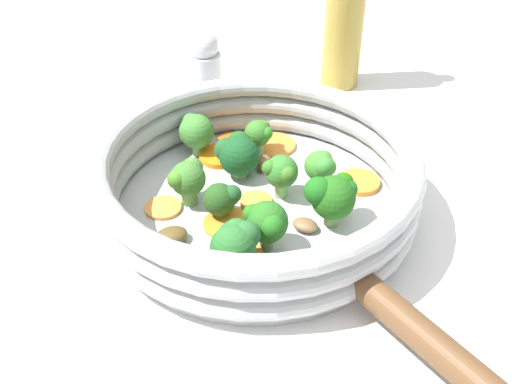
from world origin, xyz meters
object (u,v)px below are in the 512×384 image
object	(u,v)px
broccoli_floret_6	(195,131)
mushroom_piece_0	(264,163)
mushroom_piece_3	(171,236)
carrot_slice_0	(163,208)
broccoli_floret_4	(281,173)
carrot_slice_1	(262,226)
carrot_slice_7	(241,254)
carrot_slice_5	(262,203)
mushroom_piece_1	(305,225)
carrot_slice_2	(274,145)
broccoli_floret_7	(237,153)
carrot_slice_4	(228,223)
carrot_slice_6	(234,143)
broccoli_floret_8	(267,223)
carrot_slice_8	(359,182)
mushroom_piece_2	(277,266)
salt_shaker	(205,70)
skillet	(256,209)
broccoli_floret_0	(188,178)
broccoli_floret_5	(222,199)
oil_bottle	(345,7)
carrot_slice_3	(219,156)
broccoli_floret_2	(235,243)
broccoli_floret_1	(332,195)
broccoli_floret_3	(321,166)
broccoli_floret_9	(259,134)

from	to	relation	value
broccoli_floret_6	mushroom_piece_0	size ratio (longest dim) A/B	2.04
mushroom_piece_3	carrot_slice_0	bearing A→B (deg)	156.17
carrot_slice_0	broccoli_floret_4	bearing A→B (deg)	60.37
carrot_slice_1	carrot_slice_7	xyz separation A→B (m)	(0.02, -0.04, -0.00)
carrot_slice_5	mushroom_piece_1	xyz separation A→B (m)	(0.05, 0.01, 0.00)
carrot_slice_0	carrot_slice_2	size ratio (longest dim) A/B	0.74
mushroom_piece_3	broccoli_floret_7	bearing A→B (deg)	111.89
carrot_slice_4	carrot_slice_6	bearing A→B (deg)	139.31
carrot_slice_2	broccoli_floret_8	size ratio (longest dim) A/B	0.97
carrot_slice_2	broccoli_floret_4	world-z (taller)	broccoli_floret_4
carrot_slice_8	mushroom_piece_2	bearing A→B (deg)	-74.61
salt_shaker	skillet	bearing A→B (deg)	-23.64
carrot_slice_0	broccoli_floret_0	size ratio (longest dim) A/B	0.78
broccoli_floret_5	carrot_slice_4	bearing A→B (deg)	-17.19
carrot_slice_2	oil_bottle	world-z (taller)	oil_bottle
skillet	carrot_slice_3	bearing A→B (deg)	166.82
broccoli_floret_2	salt_shaker	bearing A→B (deg)	148.80
broccoli_floret_5	mushroom_piece_2	size ratio (longest dim) A/B	1.12
carrot_slice_2	broccoli_floret_1	size ratio (longest dim) A/B	0.92
carrot_slice_0	carrot_slice_4	size ratio (longest dim) A/B	0.78
carrot_slice_6	salt_shaker	world-z (taller)	salt_shaker
carrot_slice_5	broccoli_floret_4	xyz separation A→B (m)	(0.00, 0.02, 0.03)
skillet	broccoli_floret_8	size ratio (longest dim) A/B	5.80
skillet	mushroom_piece_1	distance (m)	0.06
carrot_slice_1	broccoli_floret_8	xyz separation A→B (m)	(0.03, -0.02, 0.03)
carrot_slice_7	broccoli_floret_7	world-z (taller)	broccoli_floret_7
broccoli_floret_4	broccoli_floret_3	bearing A→B (deg)	70.05
broccoli_floret_8	broccoli_floret_5	bearing A→B (deg)	-178.10
broccoli_floret_7	broccoli_floret_2	bearing A→B (deg)	-38.89
broccoli_floret_3	carrot_slice_5	bearing A→B (deg)	-104.12
mushroom_piece_0	broccoli_floret_3	bearing A→B (deg)	19.46
carrot_slice_4	broccoli_floret_2	size ratio (longest dim) A/B	0.94
skillet	carrot_slice_5	distance (m)	0.01
broccoli_floret_9	skillet	bearing A→B (deg)	-41.70
broccoli_floret_6	mushroom_piece_2	world-z (taller)	broccoli_floret_6
carrot_slice_4	oil_bottle	bearing A→B (deg)	116.23
broccoli_floret_7	carrot_slice_1	bearing A→B (deg)	-23.84
carrot_slice_5	salt_shaker	xyz separation A→B (m)	(-0.22, 0.09, 0.03)
carrot_slice_6	mushroom_piece_3	xyz separation A→B (m)	(0.09, -0.14, 0.00)
broccoli_floret_6	mushroom_piece_2	xyz separation A→B (m)	(0.20, -0.05, -0.02)
carrot_slice_0	broccoli_floret_3	bearing A→B (deg)	62.98
carrot_slice_3	mushroom_piece_1	bearing A→B (deg)	-3.82
carrot_slice_6	mushroom_piece_2	world-z (taller)	mushroom_piece_2
broccoli_floret_1	mushroom_piece_2	distance (m)	0.09
carrot_slice_7	broccoli_floret_0	size ratio (longest dim) A/B	0.85
broccoli_floret_2	broccoli_floret_6	world-z (taller)	broccoli_floret_2
carrot_slice_1	mushroom_piece_1	distance (m)	0.04
broccoli_floret_0	mushroom_piece_1	xyz separation A→B (m)	(0.10, 0.06, -0.02)
carrot_slice_6	mushroom_piece_2	distance (m)	0.20
mushroom_piece_0	broccoli_floret_1	bearing A→B (deg)	-5.04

